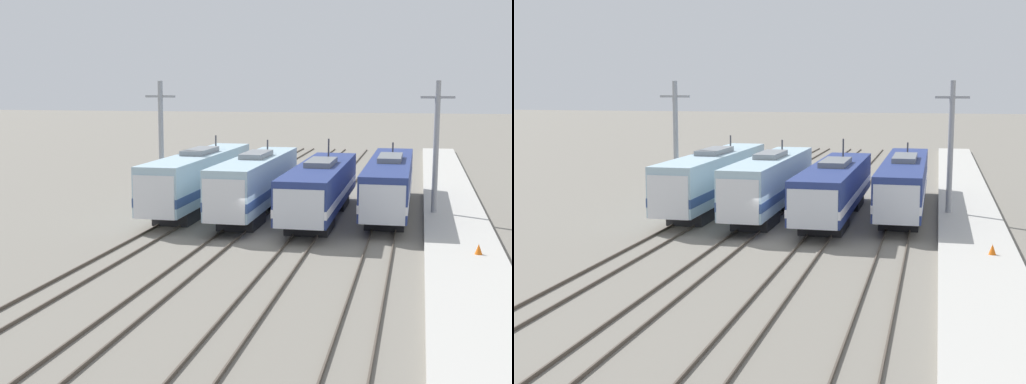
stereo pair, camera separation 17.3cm
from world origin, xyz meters
TOP-DOWN VIEW (x-y plane):
  - ground_plane at (0.00, 0.00)m, footprint 400.00×400.00m
  - rail_pair_far_left at (-6.65, 0.00)m, footprint 1.51×120.00m
  - rail_pair_center_left at (-2.22, 0.00)m, footprint 1.51×120.00m
  - rail_pair_center_right at (2.22, 0.00)m, footprint 1.51×120.00m
  - rail_pair_far_right at (6.65, 0.00)m, footprint 1.51×120.00m
  - locomotive_far_left at (-6.65, 8.39)m, footprint 2.84×18.49m
  - locomotive_center_left at (-2.22, 7.04)m, footprint 2.80×16.77m
  - locomotive_center_right at (2.22, 7.21)m, footprint 3.14×18.04m
  - locomotive_far_right at (6.65, 10.38)m, footprint 2.90×19.81m
  - catenary_tower_left at (-9.62, 9.07)m, footprint 2.22×0.36m
  - catenary_tower_right at (9.68, 9.07)m, footprint 2.22×0.36m
  - platform at (11.05, 0.00)m, footprint 4.00×120.00m
  - traffic_cone at (11.69, -2.87)m, footprint 0.38×0.38m

SIDE VIEW (x-z plane):
  - ground_plane at x=0.00m, z-range 0.00..0.00m
  - rail_pair_far_left at x=-6.65m, z-range 0.00..0.15m
  - rail_pair_center_left at x=-2.22m, z-range 0.00..0.15m
  - rail_pair_center_right at x=2.22m, z-range 0.00..0.15m
  - rail_pair_far_right at x=6.65m, z-range 0.00..0.15m
  - platform at x=11.05m, z-range 0.00..0.42m
  - traffic_cone at x=11.69m, z-range 0.42..0.95m
  - locomotive_center_right at x=2.22m, z-range -0.49..4.56m
  - locomotive_far_right at x=6.65m, z-range -0.22..4.38m
  - locomotive_center_left at x=-2.22m, z-range -0.22..4.71m
  - locomotive_far_left at x=-6.65m, z-range -0.28..4.79m
  - catenary_tower_left at x=-9.62m, z-range 0.16..9.34m
  - catenary_tower_right at x=9.68m, z-range 0.16..9.34m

